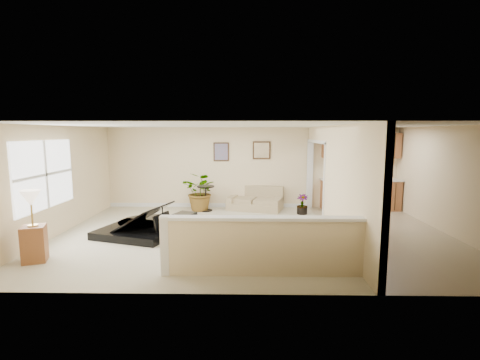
{
  "coord_description": "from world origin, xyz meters",
  "views": [
    {
      "loc": [
        -0.16,
        -7.79,
        2.34
      ],
      "look_at": [
        -0.32,
        0.4,
        1.22
      ],
      "focal_mm": 26.0,
      "sensor_mm": 36.0,
      "label": 1
    }
  ],
  "objects_px": {
    "loveseat": "(255,198)",
    "accent_table": "(206,195)",
    "piano_bench": "(181,227)",
    "piano": "(138,206)",
    "lamp_stand": "(33,232)",
    "small_plant": "(302,206)",
    "palm_plant": "(201,192)"
  },
  "relations": [
    {
      "from": "loveseat",
      "to": "accent_table",
      "type": "xyz_separation_m",
      "value": [
        -1.49,
        -0.27,
        0.14
      ]
    },
    {
      "from": "piano_bench",
      "to": "loveseat",
      "type": "bearing_deg",
      "value": 60.51
    },
    {
      "from": "piano",
      "to": "lamp_stand",
      "type": "xyz_separation_m",
      "value": [
        -1.34,
        -1.84,
        -0.1
      ]
    },
    {
      "from": "piano_bench",
      "to": "small_plant",
      "type": "xyz_separation_m",
      "value": [
        3.07,
        2.43,
        -0.02
      ]
    },
    {
      "from": "piano",
      "to": "lamp_stand",
      "type": "bearing_deg",
      "value": -109.15
    },
    {
      "from": "piano_bench",
      "to": "loveseat",
      "type": "height_order",
      "value": "loveseat"
    },
    {
      "from": "palm_plant",
      "to": "piano_bench",
      "type": "bearing_deg",
      "value": -91.94
    },
    {
      "from": "accent_table",
      "to": "piano_bench",
      "type": "bearing_deg",
      "value": -94.83
    },
    {
      "from": "piano",
      "to": "piano_bench",
      "type": "height_order",
      "value": "piano"
    },
    {
      "from": "piano_bench",
      "to": "accent_table",
      "type": "relative_size",
      "value": 1.07
    },
    {
      "from": "piano",
      "to": "accent_table",
      "type": "relative_size",
      "value": 2.97
    },
    {
      "from": "piano_bench",
      "to": "lamp_stand",
      "type": "distance_m",
      "value": 2.81
    },
    {
      "from": "accent_table",
      "to": "small_plant",
      "type": "bearing_deg",
      "value": -6.91
    },
    {
      "from": "accent_table",
      "to": "palm_plant",
      "type": "distance_m",
      "value": 0.17
    },
    {
      "from": "piano",
      "to": "loveseat",
      "type": "relative_size",
      "value": 1.22
    },
    {
      "from": "piano",
      "to": "piano_bench",
      "type": "xyz_separation_m",
      "value": [
        1.07,
        -0.43,
        -0.38
      ]
    },
    {
      "from": "loveseat",
      "to": "small_plant",
      "type": "xyz_separation_m",
      "value": [
        1.35,
        -0.62,
        -0.1
      ]
    },
    {
      "from": "small_plant",
      "to": "lamp_stand",
      "type": "distance_m",
      "value": 6.7
    },
    {
      "from": "accent_table",
      "to": "piano",
      "type": "bearing_deg",
      "value": -119.04
    },
    {
      "from": "piano",
      "to": "lamp_stand",
      "type": "relative_size",
      "value": 1.71
    },
    {
      "from": "piano_bench",
      "to": "piano",
      "type": "bearing_deg",
      "value": 158.1
    },
    {
      "from": "accent_table",
      "to": "palm_plant",
      "type": "relative_size",
      "value": 0.57
    },
    {
      "from": "piano",
      "to": "accent_table",
      "type": "bearing_deg",
      "value": 77.88
    },
    {
      "from": "palm_plant",
      "to": "lamp_stand",
      "type": "xyz_separation_m",
      "value": [
        -2.5,
        -4.24,
        -0.01
      ]
    },
    {
      "from": "piano",
      "to": "small_plant",
      "type": "xyz_separation_m",
      "value": [
        4.14,
        2.0,
        -0.41
      ]
    },
    {
      "from": "piano",
      "to": "palm_plant",
      "type": "distance_m",
      "value": 2.66
    },
    {
      "from": "accent_table",
      "to": "loveseat",
      "type": "bearing_deg",
      "value": 10.44
    },
    {
      "from": "accent_table",
      "to": "small_plant",
      "type": "relative_size",
      "value": 1.32
    },
    {
      "from": "loveseat",
      "to": "palm_plant",
      "type": "distance_m",
      "value": 1.66
    },
    {
      "from": "small_plant",
      "to": "lamp_stand",
      "type": "xyz_separation_m",
      "value": [
        -5.48,
        -3.84,
        0.31
      ]
    },
    {
      "from": "accent_table",
      "to": "lamp_stand",
      "type": "bearing_deg",
      "value": -122.27
    },
    {
      "from": "loveseat",
      "to": "lamp_stand",
      "type": "height_order",
      "value": "lamp_stand"
    }
  ]
}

